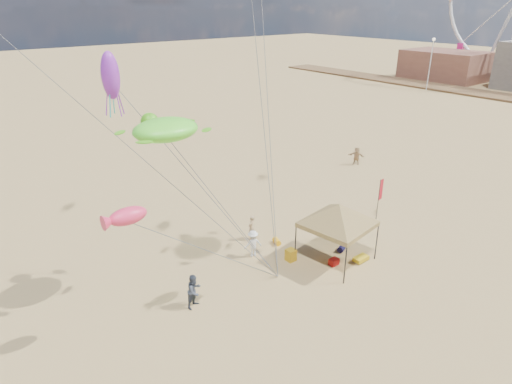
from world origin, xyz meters
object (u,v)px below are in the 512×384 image
(person_near_b, at_px, (194,291))
(person_far_c, at_px, (357,156))
(canopy_tent, at_px, (339,206))
(cooler_blue, at_px, (330,223))
(cooler_red, at_px, (334,262))
(beach_cart, at_px, (361,258))
(lamp_north, at_px, (431,55))
(person_near_a, at_px, (251,228))
(person_near_c, at_px, (253,244))
(chair_green, at_px, (340,232))
(feather_flag, at_px, (380,192))
(chair_yellow, at_px, (291,255))

(person_near_b, xyz_separation_m, person_far_c, (22.08, 8.33, -0.07))
(canopy_tent, distance_m, cooler_blue, 5.29)
(cooler_red, height_order, beach_cart, cooler_red)
(cooler_blue, bearing_deg, lamp_north, 25.34)
(person_near_a, bearing_deg, beach_cart, 95.59)
(person_near_c, relative_size, lamp_north, 0.20)
(cooler_blue, bearing_deg, chair_green, -115.23)
(beach_cart, bearing_deg, person_far_c, 40.44)
(person_near_c, bearing_deg, canopy_tent, 153.76)
(person_near_b, relative_size, person_near_c, 1.07)
(canopy_tent, xyz_separation_m, person_far_c, (13.66, 9.74, -2.57))
(feather_flag, bearing_deg, chair_green, -178.54)
(cooler_blue, relative_size, person_near_b, 0.31)
(lamp_north, bearing_deg, person_near_b, -157.61)
(feather_flag, xyz_separation_m, cooler_red, (-6.65, -2.05, -1.76))
(cooler_red, xyz_separation_m, beach_cart, (1.44, -0.74, 0.01))
(chair_green, relative_size, person_far_c, 0.44)
(person_near_c, bearing_deg, person_far_c, -141.66)
(person_near_a, height_order, lamp_north, lamp_north)
(cooler_red, distance_m, person_far_c, 17.33)
(person_near_a, bearing_deg, chair_yellow, 70.64)
(feather_flag, bearing_deg, person_near_c, 171.06)
(cooler_blue, xyz_separation_m, person_near_c, (-6.31, 0.18, 0.63))
(chair_yellow, relative_size, person_near_a, 0.44)
(canopy_tent, bearing_deg, feather_flag, 15.64)
(lamp_north, bearing_deg, canopy_tent, -153.15)
(chair_yellow, height_order, person_near_c, person_near_c)
(chair_green, xyz_separation_m, person_near_c, (-5.63, 1.61, 0.47))
(person_near_c, bearing_deg, beach_cart, 153.16)
(cooler_blue, height_order, person_far_c, person_far_c)
(feather_flag, distance_m, person_near_b, 14.67)
(beach_cart, height_order, lamp_north, lamp_north)
(chair_green, bearing_deg, canopy_tent, -143.81)
(feather_flag, relative_size, cooler_blue, 5.38)
(person_far_c, bearing_deg, person_near_c, -96.78)
(beach_cart, bearing_deg, lamp_north, 28.23)
(chair_yellow, bearing_deg, cooler_blue, 17.26)
(canopy_tent, relative_size, chair_yellow, 9.29)
(feather_flag, relative_size, person_near_b, 1.66)
(cooler_red, xyz_separation_m, person_near_b, (-7.98, 1.73, 0.69))
(cooler_blue, bearing_deg, person_far_c, 31.83)
(person_far_c, bearing_deg, chair_green, -82.26)
(beach_cart, height_order, person_near_a, person_near_a)
(canopy_tent, bearing_deg, cooler_blue, 46.49)
(cooler_blue, height_order, chair_yellow, chair_yellow)
(cooler_blue, bearing_deg, person_near_b, -171.70)
(chair_green, distance_m, chair_yellow, 4.25)
(cooler_red, relative_size, chair_yellow, 0.77)
(feather_flag, bearing_deg, beach_cart, -151.85)
(canopy_tent, relative_size, lamp_north, 0.79)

